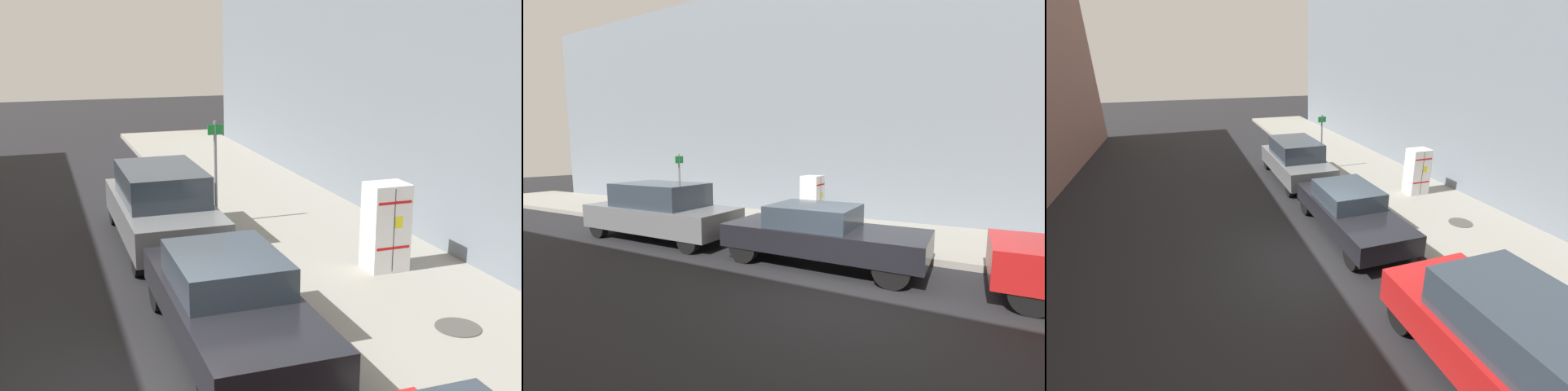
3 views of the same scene
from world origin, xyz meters
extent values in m
cube|color=gray|center=(-4.51, 0.00, 0.09)|extent=(4.21, 44.00, 0.17)
cube|color=white|center=(-4.93, -2.86, 1.01)|extent=(0.76, 0.61, 1.68)
cube|color=black|center=(-4.93, -2.56, 1.01)|extent=(0.01, 0.01, 1.59)
cube|color=yellow|center=(-5.03, -2.55, 1.17)|extent=(0.16, 0.01, 0.22)
cube|color=red|center=(-4.93, -2.55, 1.55)|extent=(0.69, 0.01, 0.05)
cube|color=red|center=(-4.93, -2.55, 0.67)|extent=(0.69, 0.01, 0.05)
cylinder|color=#47443F|center=(-4.70, -0.17, 0.18)|extent=(0.70, 0.70, 0.02)
cylinder|color=slate|center=(-2.72, -6.94, 1.39)|extent=(0.07, 0.07, 2.43)
cube|color=#198C33|center=(-2.72, -6.92, 2.41)|extent=(0.36, 0.02, 0.24)
cube|color=slate|center=(-1.31, -6.33, 0.67)|extent=(1.91, 4.87, 0.70)
cube|color=#2D3842|center=(-1.31, -6.33, 1.37)|extent=(1.68, 2.68, 0.70)
cylinder|color=black|center=(-2.14, -4.46, 0.32)|extent=(0.22, 0.64, 0.64)
cylinder|color=black|center=(-0.49, -4.46, 0.32)|extent=(0.22, 0.64, 0.64)
cylinder|color=black|center=(-2.14, -8.19, 0.32)|extent=(0.22, 0.64, 0.64)
cylinder|color=black|center=(-0.49, -8.19, 0.32)|extent=(0.22, 0.64, 0.64)
cube|color=black|center=(-1.31, -1.01, 0.64)|extent=(1.78, 4.71, 0.55)
cube|color=#2D3842|center=(-1.31, -1.25, 1.17)|extent=(1.57, 1.98, 0.50)
cylinder|color=black|center=(-2.07, 0.73, 0.37)|extent=(0.22, 0.73, 0.73)
cylinder|color=black|center=(-2.07, -2.75, 0.37)|extent=(0.22, 0.73, 0.73)
cylinder|color=black|center=(-0.55, -2.75, 0.37)|extent=(0.22, 0.73, 0.73)
camera|label=1|loc=(1.20, 7.55, 4.58)|focal=45.00mm
camera|label=2|loc=(6.21, 1.97, 2.65)|focal=24.00mm
camera|label=3|loc=(2.99, 7.40, 4.93)|focal=24.00mm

